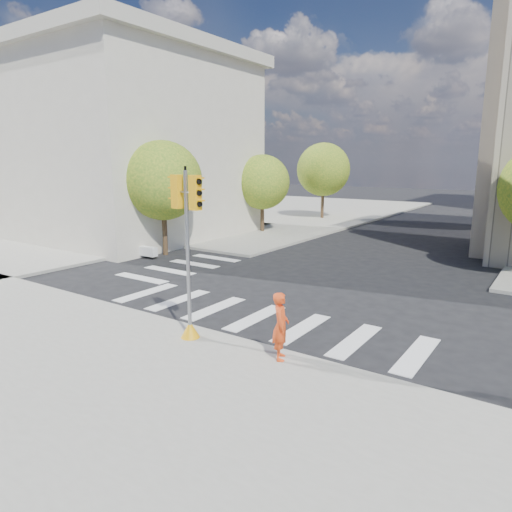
# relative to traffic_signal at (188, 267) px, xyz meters

# --- Properties ---
(ground) EXTENTS (160.00, 160.00, 0.00)m
(ground) POSITION_rel_traffic_signal_xyz_m (0.49, 4.84, -2.28)
(ground) COLOR black
(ground) RESTS_ON ground
(sidewalk_far_left) EXTENTS (28.00, 40.00, 0.15)m
(sidewalk_far_left) POSITION_rel_traffic_signal_xyz_m (-19.51, 30.84, -2.20)
(sidewalk_far_left) COLOR gray
(sidewalk_far_left) RESTS_ON ground
(classical_building) EXTENTS (19.00, 15.00, 12.70)m
(classical_building) POSITION_rel_traffic_signal_xyz_m (-19.51, 12.84, 4.17)
(classical_building) COLOR beige
(classical_building) RESTS_ON ground
(tree_lw_near) EXTENTS (4.40, 4.40, 6.41)m
(tree_lw_near) POSITION_rel_traffic_signal_xyz_m (-10.01, 8.84, 1.93)
(tree_lw_near) COLOR #382616
(tree_lw_near) RESTS_ON ground
(tree_lw_mid) EXTENTS (4.00, 4.00, 5.77)m
(tree_lw_mid) POSITION_rel_traffic_signal_xyz_m (-10.01, 18.84, 1.49)
(tree_lw_mid) COLOR #382616
(tree_lw_mid) RESTS_ON ground
(tree_lw_far) EXTENTS (4.80, 4.80, 6.95)m
(tree_lw_far) POSITION_rel_traffic_signal_xyz_m (-10.01, 28.84, 2.26)
(tree_lw_far) COLOR #382616
(tree_lw_far) RESTS_ON ground
(traffic_signal) EXTENTS (1.08, 0.56, 4.97)m
(traffic_signal) POSITION_rel_traffic_signal_xyz_m (0.00, 0.00, 0.00)
(traffic_signal) COLOR orange
(traffic_signal) RESTS_ON sidewalk_near
(photographer) EXTENTS (0.71, 0.79, 1.81)m
(photographer) POSITION_rel_traffic_signal_xyz_m (2.97, 0.24, -1.22)
(photographer) COLOR #DD4114
(photographer) RESTS_ON sidewalk_near
(planter_wall) EXTENTS (6.01, 0.57, 0.50)m
(planter_wall) POSITION_rel_traffic_signal_xyz_m (-12.51, 7.49, -1.88)
(planter_wall) COLOR silver
(planter_wall) RESTS_ON sidewalk_left_near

